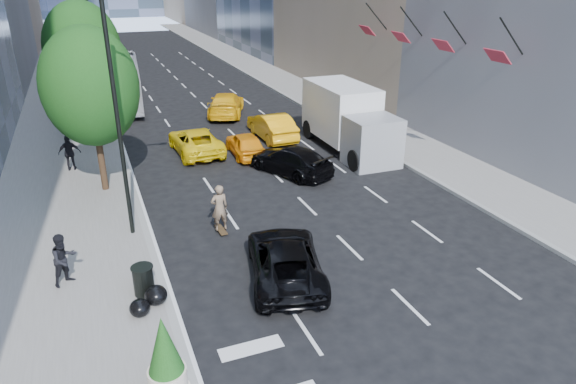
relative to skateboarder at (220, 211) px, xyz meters
name	(u,v)px	position (x,y,z in m)	size (l,w,h in m)	color
ground	(325,252)	(3.20, -3.00, -0.95)	(160.00, 160.00, 0.00)	black
sidewalk_left	(66,99)	(-5.80, 27.00, -0.88)	(6.00, 120.00, 0.15)	slate
sidewalk_right	(284,82)	(13.20, 27.00, -0.88)	(4.00, 120.00, 0.15)	slate
lamp_near	(119,89)	(-3.12, 1.00, 4.86)	(2.13, 0.22, 10.00)	black
lamp_far	(94,34)	(-3.12, 19.00, 4.86)	(2.13, 0.22, 10.00)	black
tree_near	(90,87)	(-4.00, 6.00, 4.02)	(4.20, 4.20, 7.46)	black
tree_mid	(83,49)	(-4.00, 16.00, 4.36)	(4.50, 4.50, 7.99)	black
tree_far	(80,37)	(-4.00, 29.00, 3.67)	(3.90, 3.90, 6.92)	black
traffic_signal	(87,32)	(-3.20, 37.00, 3.28)	(2.48, 0.53, 5.20)	black
facade_flags	(423,37)	(13.84, 7.00, 5.23)	(1.85, 13.30, 2.05)	black
skateboarder	(220,211)	(0.00, 0.00, 0.00)	(0.69, 0.46, 1.90)	#77614A
black_sedan_lincoln	(285,259)	(1.20, -4.00, -0.26)	(2.31, 5.00, 1.39)	black
black_sedan_mercedes	(291,160)	(5.02, 5.00, -0.24)	(1.98, 4.87, 1.41)	black
taxi_a	(245,144)	(3.70, 8.50, -0.28)	(1.60, 3.97, 1.35)	orange
taxi_b	(272,126)	(6.20, 11.00, -0.15)	(1.70, 4.86, 1.60)	#F8A60D
taxi_c	(196,141)	(1.20, 10.00, -0.24)	(2.36, 5.11, 1.42)	yellow
taxi_d	(226,104)	(5.06, 17.50, -0.14)	(2.26, 5.57, 1.62)	yellow
city_bus	(120,81)	(-1.60, 24.01, 0.78)	(2.91, 12.42, 3.46)	silver
box_truck	(348,119)	(9.54, 7.38, 0.89)	(2.88, 7.63, 3.63)	silver
pedestrian_a	(64,259)	(-5.67, -1.89, 0.09)	(0.87, 0.68, 1.79)	black
pedestrian_b	(70,153)	(-5.43, 9.30, 0.12)	(1.08, 0.45, 1.84)	black
trash_can	(143,281)	(-3.40, -3.46, -0.32)	(0.64, 0.64, 0.96)	black
planter_shrub	(165,359)	(-3.40, -8.00, 0.27)	(0.94, 0.94, 2.26)	beige
garbage_bags	(150,300)	(-3.35, -4.29, -0.52)	(1.20, 1.15, 0.59)	black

